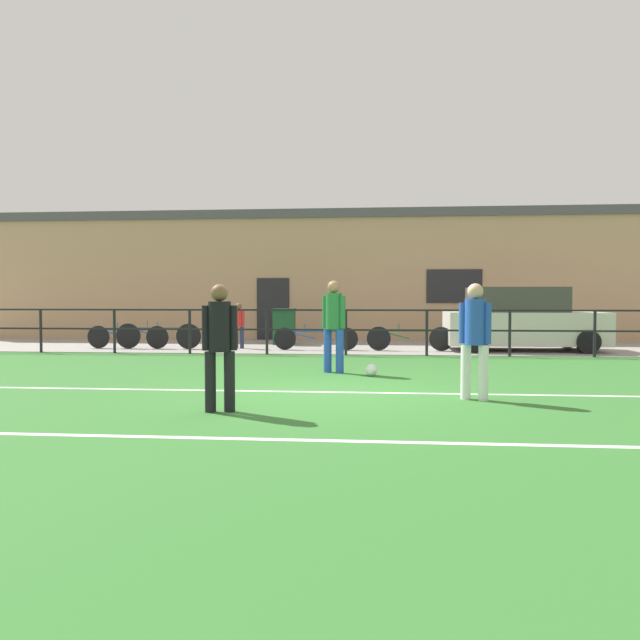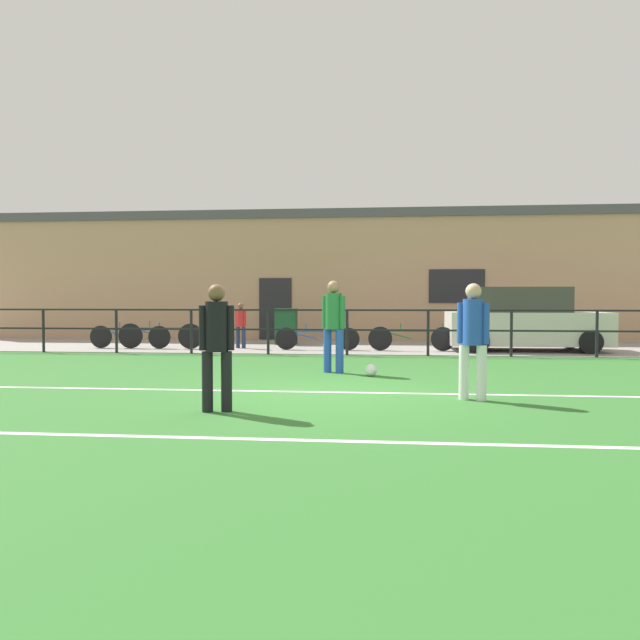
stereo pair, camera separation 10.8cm
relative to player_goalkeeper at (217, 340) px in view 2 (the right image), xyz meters
name	(u,v)px [view 2 (the right image)]	position (x,y,z in m)	size (l,w,h in m)	color
ground	(325,395)	(1.23, 1.56, -0.93)	(60.00, 44.00, 0.04)	#33702D
field_line_touchline	(326,392)	(1.23, 1.68, -0.91)	(36.00, 0.11, 0.00)	white
field_line_hash	(299,440)	(1.23, -1.39, -0.91)	(36.00, 0.11, 0.00)	white
pavement_strip	(352,347)	(1.23, 10.06, -0.90)	(48.00, 5.00, 0.02)	gray
perimeter_fence	(347,325)	(1.23, 7.56, -0.16)	(36.07, 0.07, 1.15)	black
clubhouse_facade	(357,276)	(1.23, 13.76, 1.30)	(28.00, 2.56, 4.41)	tan
player_goalkeeper	(217,340)	(0.00, 0.00, 0.00)	(0.43, 0.28, 1.60)	black
player_striker	(473,334)	(3.33, 1.19, 0.02)	(0.43, 0.29, 1.64)	white
player_winger	(334,321)	(1.16, 4.05, 0.09)	(0.45, 0.31, 1.76)	blue
soccer_ball_match	(371,370)	(1.88, 3.61, -0.80)	(0.22, 0.22, 0.22)	white
spectator_child	(241,323)	(-1.84, 9.12, -0.17)	(0.33, 0.22, 1.27)	#232D4C
parked_car_red	(524,321)	(5.88, 9.13, -0.09)	(4.10, 1.85, 1.70)	silver
bicycle_parked_0	(317,338)	(0.35, 8.76, -0.57)	(2.30, 0.04, 0.71)	black
bicycle_parked_1	(160,336)	(-4.05, 8.76, -0.53)	(2.42, 0.04, 0.79)	black
bicycle_parked_2	(411,338)	(2.88, 8.76, -0.55)	(2.30, 0.04, 0.74)	black
bicycle_parked_3	(130,336)	(-4.93, 8.76, -0.56)	(2.33, 0.04, 0.73)	black
trash_bin_0	(286,326)	(-0.79, 10.64, -0.34)	(0.67, 0.56, 1.09)	#194C28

